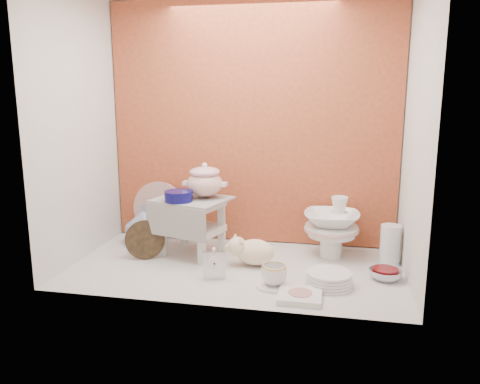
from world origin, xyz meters
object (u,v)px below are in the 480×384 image
(blue_white_vase, at_px, (144,224))
(porcelain_tower, at_px, (331,227))
(plush_pig, at_px, (255,252))
(step_stool, at_px, (193,226))
(gold_rim_teacup, at_px, (274,275))
(floral_platter, at_px, (159,210))
(soup_tureen, at_px, (205,180))
(crystal_bowl, at_px, (385,274))
(dinner_plate_stack, at_px, (329,279))
(mantel_clock, at_px, (214,263))

(blue_white_vase, bearing_deg, porcelain_tower, -1.21)
(plush_pig, bearing_deg, step_stool, 170.99)
(gold_rim_teacup, bearing_deg, floral_platter, 141.52)
(soup_tureen, height_order, porcelain_tower, soup_tureen)
(step_stool, relative_size, plush_pig, 1.47)
(crystal_bowl, bearing_deg, step_stool, 170.39)
(soup_tureen, relative_size, dinner_plate_stack, 1.04)
(soup_tureen, height_order, dinner_plate_stack, soup_tureen)
(mantel_clock, height_order, porcelain_tower, porcelain_tower)
(dinner_plate_stack, bearing_deg, floral_platter, 151.18)
(porcelain_tower, bearing_deg, step_stool, -171.82)
(plush_pig, bearing_deg, porcelain_tower, 37.45)
(soup_tureen, xyz_separation_m, blue_white_vase, (-0.43, 0.10, -0.32))
(floral_platter, relative_size, blue_white_vase, 1.52)
(soup_tureen, bearing_deg, gold_rim_teacup, -42.44)
(mantel_clock, bearing_deg, crystal_bowl, -6.77)
(step_stool, xyz_separation_m, crystal_bowl, (1.09, -0.18, -0.14))
(mantel_clock, distance_m, crystal_bowl, 0.88)
(step_stool, distance_m, plush_pig, 0.42)
(blue_white_vase, distance_m, crystal_bowl, 1.49)
(plush_pig, relative_size, gold_rim_teacup, 2.11)
(dinner_plate_stack, xyz_separation_m, porcelain_tower, (0.00, 0.45, 0.14))
(mantel_clock, xyz_separation_m, plush_pig, (0.18, 0.23, -0.00))
(crystal_bowl, bearing_deg, dinner_plate_stack, -152.78)
(blue_white_vase, xyz_separation_m, plush_pig, (0.76, -0.26, -0.04))
(gold_rim_teacup, relative_size, dinner_plate_stack, 0.54)
(floral_platter, bearing_deg, porcelain_tower, -8.56)
(plush_pig, xyz_separation_m, dinner_plate_stack, (0.41, -0.21, -0.04))
(soup_tureen, distance_m, crystal_bowl, 1.12)
(mantel_clock, height_order, plush_pig, mantel_clock)
(soup_tureen, relative_size, porcelain_tower, 0.68)
(dinner_plate_stack, bearing_deg, porcelain_tower, 89.98)
(floral_platter, xyz_separation_m, mantel_clock, (0.53, -0.63, -0.10))
(blue_white_vase, height_order, plush_pig, blue_white_vase)
(plush_pig, height_order, dinner_plate_stack, plush_pig)
(mantel_clock, bearing_deg, plush_pig, 34.90)
(soup_tureen, distance_m, dinner_plate_stack, 0.91)
(gold_rim_teacup, xyz_separation_m, dinner_plate_stack, (0.27, 0.06, -0.03))
(blue_white_vase, bearing_deg, gold_rim_teacup, -30.53)
(dinner_plate_stack, bearing_deg, soup_tureen, 153.50)
(step_stool, bearing_deg, dinner_plate_stack, -5.45)
(soup_tureen, xyz_separation_m, porcelain_tower, (0.73, 0.08, -0.26))
(soup_tureen, relative_size, floral_platter, 0.67)
(floral_platter, height_order, dinner_plate_stack, floral_platter)
(step_stool, distance_m, dinner_plate_stack, 0.88)
(mantel_clock, relative_size, porcelain_tower, 0.46)
(step_stool, xyz_separation_m, gold_rim_teacup, (0.54, -0.39, -0.11))
(mantel_clock, bearing_deg, dinner_plate_stack, -15.76)
(dinner_plate_stack, relative_size, crystal_bowl, 1.40)
(step_stool, xyz_separation_m, floral_platter, (-0.31, 0.28, 0.02))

